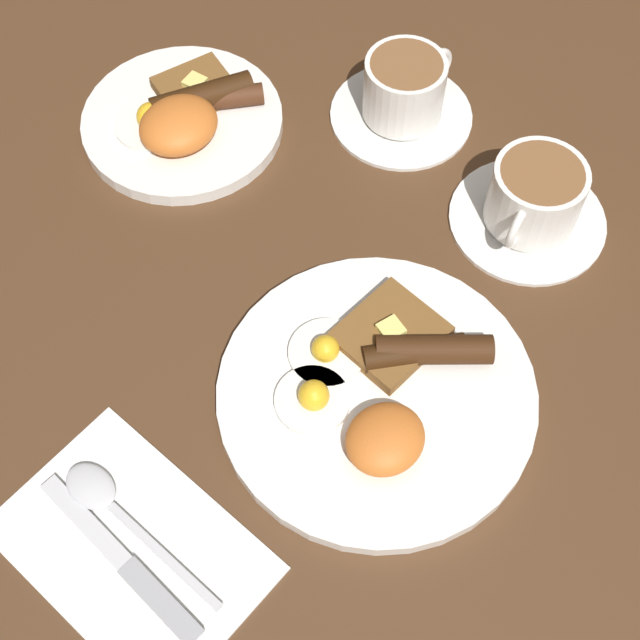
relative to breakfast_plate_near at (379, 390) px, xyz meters
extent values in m
plane|color=#4C301C|center=(0.00, 0.00, -0.01)|extent=(3.00, 3.00, 0.00)
cylinder|color=white|center=(0.00, 0.00, -0.01)|extent=(0.28, 0.28, 0.01)
cylinder|color=white|center=(-0.05, 0.03, 0.01)|extent=(0.06, 0.06, 0.01)
sphere|color=yellow|center=(-0.05, 0.03, 0.01)|extent=(0.03, 0.03, 0.03)
cylinder|color=white|center=(-0.01, 0.05, 0.01)|extent=(0.07, 0.07, 0.01)
sphere|color=yellow|center=(-0.01, 0.05, 0.01)|extent=(0.02, 0.02, 0.02)
ellipsoid|color=orange|center=(-0.03, -0.04, 0.02)|extent=(0.07, 0.06, 0.03)
cylinder|color=#3B200E|center=(0.06, -0.01, 0.02)|extent=(0.09, 0.09, 0.03)
cylinder|color=#341C0A|center=(0.04, 0.00, 0.01)|extent=(0.09, 0.07, 0.02)
cube|color=brown|center=(0.04, 0.03, 0.01)|extent=(0.09, 0.08, 0.01)
cube|color=#F4E072|center=(0.04, 0.03, 0.02)|extent=(0.02, 0.02, 0.01)
cylinder|color=white|center=(0.07, 0.36, -0.01)|extent=(0.21, 0.21, 0.01)
cylinder|color=white|center=(0.04, 0.37, 0.01)|extent=(0.07, 0.07, 0.01)
sphere|color=yellow|center=(0.04, 0.37, 0.02)|extent=(0.03, 0.03, 0.03)
ellipsoid|color=orange|center=(0.05, 0.34, 0.02)|extent=(0.08, 0.07, 0.04)
cylinder|color=#492715|center=(0.11, 0.34, 0.01)|extent=(0.08, 0.07, 0.02)
cylinder|color=#341C0B|center=(0.10, 0.35, 0.02)|extent=(0.11, 0.06, 0.03)
cube|color=brown|center=(0.10, 0.37, 0.01)|extent=(0.09, 0.08, 0.01)
cube|color=#F4E072|center=(0.10, 0.37, 0.02)|extent=(0.02, 0.02, 0.01)
cylinder|color=white|center=(0.24, 0.03, -0.01)|extent=(0.15, 0.15, 0.01)
cylinder|color=white|center=(0.24, 0.03, 0.03)|extent=(0.09, 0.09, 0.06)
cylinder|color=brown|center=(0.24, 0.03, 0.06)|extent=(0.08, 0.08, 0.00)
torus|color=white|center=(0.20, 0.02, 0.03)|extent=(0.04, 0.02, 0.04)
cylinder|color=white|center=(0.25, 0.21, -0.01)|extent=(0.15, 0.15, 0.01)
cylinder|color=white|center=(0.25, 0.21, 0.03)|extent=(0.08, 0.08, 0.07)
cylinder|color=brown|center=(0.25, 0.21, 0.06)|extent=(0.07, 0.07, 0.00)
torus|color=white|center=(0.29, 0.21, 0.03)|extent=(0.04, 0.01, 0.04)
cube|color=white|center=(-0.24, 0.04, -0.01)|extent=(0.16, 0.22, 0.01)
cube|color=silver|center=(-0.25, 0.08, -0.01)|extent=(0.02, 0.10, 0.00)
cube|color=#9E9EA3|center=(-0.25, -0.01, -0.01)|extent=(0.02, 0.08, 0.01)
ellipsoid|color=silver|center=(-0.23, 0.10, 0.00)|extent=(0.04, 0.05, 0.01)
cube|color=silver|center=(-0.22, 0.01, -0.01)|extent=(0.02, 0.12, 0.00)
camera|label=1|loc=(-0.26, -0.21, 0.69)|focal=50.00mm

